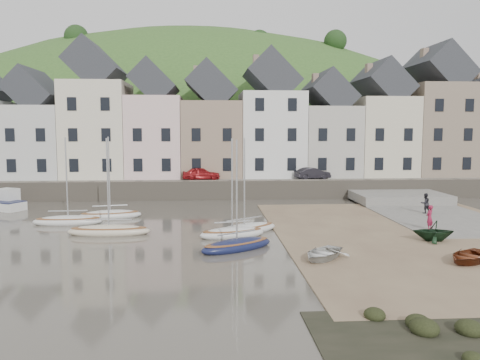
{
  "coord_description": "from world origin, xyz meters",
  "views": [
    {
      "loc": [
        -2.33,
        -29.02,
        6.69
      ],
      "look_at": [
        0.0,
        6.0,
        3.0
      ],
      "focal_mm": 36.57,
      "sensor_mm": 36.0,
      "label": 1
    }
  ],
  "objects": [
    {
      "name": "ground",
      "position": [
        0.0,
        0.0,
        0.0
      ],
      "size": [
        160.0,
        160.0,
        0.0
      ],
      "primitive_type": "plane",
      "color": "#444036",
      "rests_on": "ground"
    },
    {
      "name": "quay_land",
      "position": [
        0.0,
        32.0,
        0.75
      ],
      "size": [
        90.0,
        30.0,
        1.5
      ],
      "primitive_type": "cube",
      "color": "#325522",
      "rests_on": "ground"
    },
    {
      "name": "quay_street",
      "position": [
        0.0,
        20.5,
        1.55
      ],
      "size": [
        70.0,
        7.0,
        0.1
      ],
      "primitive_type": "cube",
      "color": "slate",
      "rests_on": "quay_land"
    },
    {
      "name": "seawall",
      "position": [
        0.0,
        17.0,
        0.9
      ],
      "size": [
        70.0,
        1.2,
        1.8
      ],
      "primitive_type": "cube",
      "color": "slate",
      "rests_on": "ground"
    },
    {
      "name": "beach",
      "position": [
        11.0,
        0.0,
        0.03
      ],
      "size": [
        18.0,
        26.0,
        0.06
      ],
      "primitive_type": "cube",
      "color": "brown",
      "rests_on": "ground"
    },
    {
      "name": "slipway",
      "position": [
        15.0,
        8.0,
        0.06
      ],
      "size": [
        8.0,
        18.0,
        0.12
      ],
      "primitive_type": "cube",
      "color": "slate",
      "rests_on": "ground"
    },
    {
      "name": "hillside",
      "position": [
        -5.0,
        60.0,
        -17.99
      ],
      "size": [
        134.4,
        84.0,
        84.0
      ],
      "color": "#325522",
      "rests_on": "ground"
    },
    {
      "name": "townhouse_terrace",
      "position": [
        1.76,
        24.0,
        7.32
      ],
      "size": [
        61.05,
        8.0,
        13.93
      ],
      "color": "white",
      "rests_on": "quay_land"
    },
    {
      "name": "sailboat_0",
      "position": [
        -9.67,
        7.79,
        0.26
      ],
      "size": [
        4.83,
        2.4,
        6.32
      ],
      "color": "silver",
      "rests_on": "ground"
    },
    {
      "name": "sailboat_1",
      "position": [
        -12.16,
        5.59,
        0.26
      ],
      "size": [
        4.89,
        1.73,
        6.32
      ],
      "color": "silver",
      "rests_on": "ground"
    },
    {
      "name": "sailboat_2",
      "position": [
        -8.62,
        1.99,
        0.26
      ],
      "size": [
        5.26,
        1.59,
        6.32
      ],
      "color": "beige",
      "rests_on": "ground"
    },
    {
      "name": "sailboat_3",
      "position": [
        -0.84,
        0.76,
        0.27
      ],
      "size": [
        4.41,
        2.54,
        6.32
      ],
      "color": "silver",
      "rests_on": "ground"
    },
    {
      "name": "sailboat_4",
      "position": [
        0.0,
        1.76,
        0.26
      ],
      "size": [
        5.09,
        4.19,
        6.32
      ],
      "color": "silver",
      "rests_on": "ground"
    },
    {
      "name": "sailboat_5",
      "position": [
        -0.74,
        -2.46,
        0.26
      ],
      "size": [
        4.69,
        3.69,
        6.32
      ],
      "color": "#13193E",
      "rests_on": "ground"
    },
    {
      "name": "motorboat_2",
      "position": [
        -19.54,
        12.52,
        0.58
      ],
      "size": [
        4.84,
        3.72,
        1.7
      ],
      "color": "silver",
      "rests_on": "ground"
    },
    {
      "name": "rowboat_white",
      "position": [
        3.5,
        -4.95,
        0.37
      ],
      "size": [
        3.53,
        3.64,
        0.61
      ],
      "primitive_type": "imported",
      "rotation": [
        0.0,
        0.0,
        -0.7
      ],
      "color": "silver",
      "rests_on": "beach"
    },
    {
      "name": "rowboat_green",
      "position": [
        11.0,
        -1.4,
        0.68
      ],
      "size": [
        2.59,
        2.31,
        1.24
      ],
      "primitive_type": "imported",
      "rotation": [
        0.0,
        0.0,
        -1.7
      ],
      "color": "black",
      "rests_on": "beach"
    },
    {
      "name": "rowboat_red",
      "position": [
        10.67,
        -6.0,
        0.38
      ],
      "size": [
        3.74,
        3.59,
        0.63
      ],
      "primitive_type": "imported",
      "rotation": [
        0.0,
        0.0,
        -0.91
      ],
      "color": "#642C16",
      "rests_on": "beach"
    },
    {
      "name": "person_red",
      "position": [
        12.1,
        1.49,
        0.93
      ],
      "size": [
        0.7,
        0.67,
        1.62
      ],
      "primitive_type": "imported",
      "rotation": [
        0.0,
        0.0,
        3.81
      ],
      "color": "maroon",
      "rests_on": "slipway"
    },
    {
      "name": "person_dark",
      "position": [
        14.59,
        7.61,
        0.91
      ],
      "size": [
        0.88,
        0.76,
        1.57
      ],
      "primitive_type": "imported",
      "rotation": [
        0.0,
        0.0,
        3.38
      ],
      "color": "black",
      "rests_on": "slipway"
    },
    {
      "name": "car_left",
      "position": [
        -2.98,
        19.5,
        2.24
      ],
      "size": [
        3.91,
        1.92,
        1.28
      ],
      "primitive_type": "imported",
      "rotation": [
        0.0,
        0.0,
        1.68
      ],
      "color": "maroon",
      "rests_on": "quay_street"
    },
    {
      "name": "car_right",
      "position": [
        8.25,
        19.5,
        2.2
      ],
      "size": [
        3.83,
        2.18,
        1.19
      ],
      "primitive_type": "imported",
      "rotation": [
        0.0,
        0.0,
        1.84
      ],
      "color": "black",
      "rests_on": "quay_street"
    }
  ]
}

